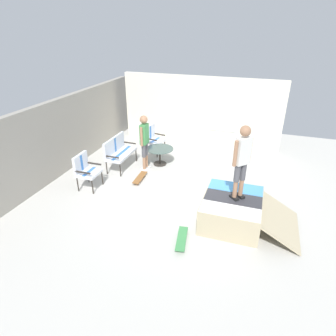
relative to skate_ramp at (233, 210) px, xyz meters
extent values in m
cube|color=beige|center=(0.85, 1.46, -0.38)|extent=(12.00, 12.00, 0.10)
cube|color=gray|center=(0.85, 5.46, 0.81)|extent=(9.00, 0.20, 2.28)
cube|color=silver|center=(4.65, 1.96, 0.96)|extent=(0.20, 6.00, 2.57)
cube|color=silver|center=(4.54, 1.06, 1.02)|extent=(0.03, 1.10, 1.40)
cube|color=tan|center=(0.00, 0.03, -0.01)|extent=(1.57, 1.34, 0.64)
cube|color=silver|center=(-0.52, 0.03, 0.32)|extent=(0.51, 1.29, 0.01)
cube|color=#333338|center=(0.00, 0.03, 0.32)|extent=(0.51, 1.29, 0.01)
cube|color=#4C99D8|center=(0.52, 0.04, 0.32)|extent=(0.51, 1.29, 0.01)
cylinder|color=#B2B2B7|center=(0.00, 0.67, 0.29)|extent=(1.50, 0.06, 0.05)
cube|color=tan|center=(0.01, -1.03, -0.04)|extent=(1.52, 0.92, 0.53)
cylinder|color=#2D2823|center=(1.16, 3.58, -0.11)|extent=(0.04, 0.04, 0.44)
cylinder|color=#2D2823|center=(2.33, 3.58, -0.11)|extent=(0.04, 0.04, 0.44)
cylinder|color=#2D2823|center=(1.16, 4.05, -0.11)|extent=(0.04, 0.04, 0.44)
cylinder|color=#2D2823|center=(2.33, 4.05, -0.11)|extent=(0.04, 0.04, 0.44)
cube|color=silver|center=(1.74, 3.81, 0.15)|extent=(1.25, 0.56, 0.08)
cube|color=#3872C6|center=(1.74, 3.81, 0.20)|extent=(1.21, 0.10, 0.00)
cube|color=silver|center=(1.74, 4.05, 0.44)|extent=(1.25, 0.09, 0.50)
cube|color=#3872C6|center=(1.74, 4.05, 0.44)|extent=(0.10, 0.08, 0.46)
cube|color=#2D2823|center=(1.14, 3.81, 0.31)|extent=(0.04, 0.47, 0.04)
cube|color=#2D2823|center=(2.35, 3.82, 0.31)|extent=(0.04, 0.47, 0.04)
cylinder|color=#2D2823|center=(2.86, 3.01, -0.11)|extent=(0.04, 0.04, 0.44)
cylinder|color=#2D2823|center=(3.39, 2.92, -0.11)|extent=(0.04, 0.04, 0.44)
cylinder|color=#2D2823|center=(2.94, 3.48, -0.11)|extent=(0.04, 0.04, 0.44)
cylinder|color=#2D2823|center=(3.47, 3.38, -0.11)|extent=(0.04, 0.04, 0.44)
cube|color=silver|center=(3.17, 3.20, 0.15)|extent=(0.71, 0.65, 0.08)
cube|color=#3872C6|center=(3.17, 3.20, 0.20)|extent=(0.59, 0.20, 0.00)
cube|color=silver|center=(3.21, 3.43, 0.44)|extent=(0.62, 0.19, 0.50)
cube|color=#3872C6|center=(3.21, 3.43, 0.44)|extent=(0.11, 0.10, 0.46)
cube|color=#2D2823|center=(2.88, 3.25, 0.31)|extent=(0.12, 0.47, 0.04)
cube|color=#2D2823|center=(3.45, 3.15, 0.31)|extent=(0.12, 0.47, 0.04)
cylinder|color=#2D2823|center=(0.00, 3.83, -0.11)|extent=(0.04, 0.04, 0.44)
cylinder|color=#2D2823|center=(0.54, 3.84, -0.11)|extent=(0.04, 0.04, 0.44)
cylinder|color=#2D2823|center=(-0.01, 4.30, -0.11)|extent=(0.04, 0.04, 0.44)
cylinder|color=#2D2823|center=(0.53, 4.31, -0.11)|extent=(0.04, 0.04, 0.44)
cube|color=silver|center=(0.27, 4.07, 0.15)|extent=(0.63, 0.56, 0.08)
cube|color=#3872C6|center=(0.27, 4.07, 0.20)|extent=(0.58, 0.11, 0.00)
cube|color=silver|center=(0.26, 4.30, 0.44)|extent=(0.62, 0.09, 0.50)
cube|color=#3872C6|center=(0.26, 4.30, 0.44)|extent=(0.10, 0.09, 0.46)
cube|color=#2D2823|center=(-0.02, 4.06, 0.31)|extent=(0.05, 0.47, 0.04)
cube|color=#2D2823|center=(0.56, 4.08, 0.31)|extent=(0.05, 0.47, 0.04)
cylinder|color=#2D2823|center=(2.37, 2.73, -0.05)|extent=(0.06, 0.06, 0.55)
cylinder|color=#2D2823|center=(2.37, 2.73, -0.31)|extent=(0.44, 0.44, 0.03)
cylinder|color=#425651|center=(2.37, 2.73, 0.23)|extent=(0.90, 0.90, 0.02)
cube|color=silver|center=(1.79, 3.05, -0.30)|extent=(0.12, 0.24, 0.05)
cylinder|color=#9E7051|center=(1.79, 3.05, -0.06)|extent=(0.10, 0.10, 0.42)
cylinder|color=#4C4C51|center=(1.79, 3.05, 0.36)|extent=(0.13, 0.13, 0.42)
cube|color=silver|center=(1.96, 3.04, -0.30)|extent=(0.12, 0.24, 0.05)
cylinder|color=#9E7051|center=(1.96, 3.04, -0.06)|extent=(0.10, 0.10, 0.42)
cylinder|color=#4C4C51|center=(1.96, 3.04, 0.36)|extent=(0.13, 0.13, 0.42)
cube|color=#3F8C4C|center=(1.88, 3.05, 0.88)|extent=(0.33, 0.19, 0.62)
sphere|color=#9E7051|center=(1.88, 3.05, 1.34)|extent=(0.24, 0.24, 0.24)
cylinder|color=#9E7051|center=(1.68, 3.05, 0.86)|extent=(0.08, 0.08, 0.59)
cylinder|color=#9E7051|center=(2.08, 3.04, 0.86)|extent=(0.08, 0.08, 0.59)
cube|color=black|center=(-0.02, 0.01, 0.35)|extent=(0.24, 0.25, 0.05)
cylinder|color=#9E7051|center=(-0.02, 0.01, 0.58)|extent=(0.10, 0.10, 0.41)
cylinder|color=#4C4C51|center=(-0.02, 0.01, 0.99)|extent=(0.13, 0.13, 0.41)
cube|color=black|center=(0.11, -0.10, 0.35)|extent=(0.24, 0.25, 0.05)
cylinder|color=#9E7051|center=(0.11, -0.10, 0.58)|extent=(0.10, 0.10, 0.41)
cylinder|color=#4C4C51|center=(0.11, -0.10, 0.99)|extent=(0.13, 0.13, 0.41)
cube|color=silver|center=(0.05, -0.05, 1.50)|extent=(0.36, 0.35, 0.60)
sphere|color=#9E7051|center=(0.05, -0.05, 1.95)|extent=(0.23, 0.23, 0.23)
cylinder|color=#9E7051|center=(-0.10, 0.09, 1.48)|extent=(0.08, 0.08, 0.57)
cylinder|color=#9E7051|center=(0.19, -0.18, 1.48)|extent=(0.08, 0.08, 0.57)
cube|color=brown|center=(1.14, 2.91, -0.23)|extent=(0.81, 0.25, 0.02)
cylinder|color=silver|center=(1.43, 2.85, -0.30)|extent=(0.06, 0.03, 0.06)
cylinder|color=silver|center=(1.42, 3.01, -0.30)|extent=(0.06, 0.03, 0.06)
cylinder|color=silver|center=(0.87, 2.82, -0.30)|extent=(0.06, 0.03, 0.06)
cylinder|color=silver|center=(0.86, 2.98, -0.30)|extent=(0.06, 0.03, 0.06)
cube|color=#3F8C4C|center=(-1.09, 0.93, -0.23)|extent=(0.82, 0.34, 0.02)
cylinder|color=#333333|center=(-0.80, 0.90, -0.30)|extent=(0.06, 0.04, 0.06)
cylinder|color=#333333|center=(-0.83, 1.06, -0.30)|extent=(0.06, 0.04, 0.06)
cylinder|color=#333333|center=(-1.35, 0.81, -0.30)|extent=(0.06, 0.04, 0.06)
cylinder|color=#333333|center=(-1.38, 0.96, -0.30)|extent=(0.06, 0.04, 0.06)
camera|label=1|loc=(-5.76, -0.36, 3.92)|focal=30.65mm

